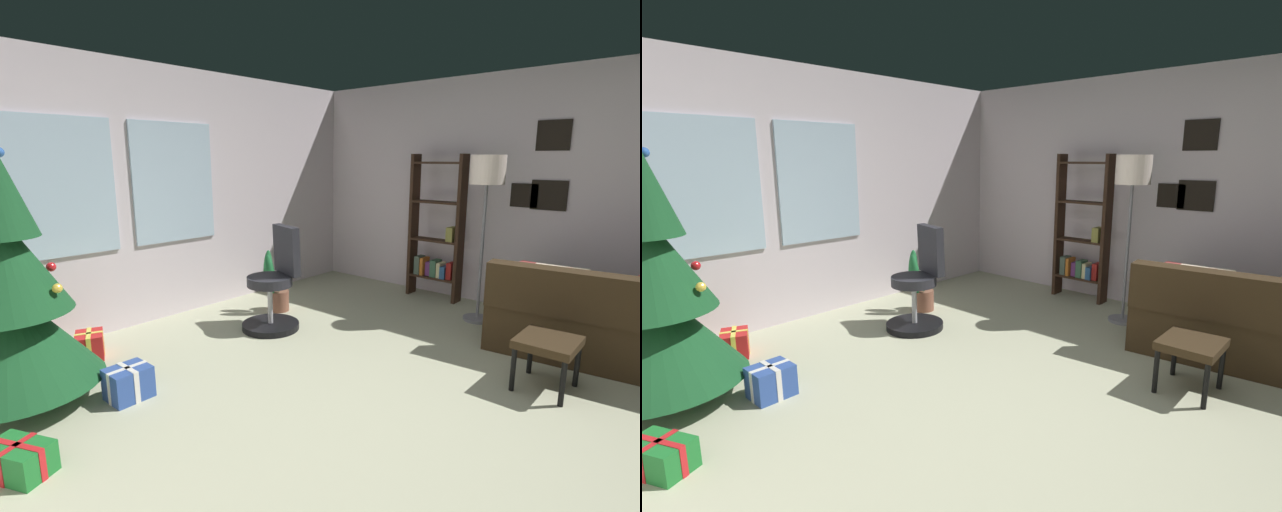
% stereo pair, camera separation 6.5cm
% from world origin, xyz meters
% --- Properties ---
extents(ground_plane, '(5.36, 5.96, 0.10)m').
position_xyz_m(ground_plane, '(0.00, 0.00, -0.05)').
color(ground_plane, '#B4B595').
extents(wall_back_with_windows, '(5.36, 0.12, 2.55)m').
position_xyz_m(wall_back_with_windows, '(-0.02, 3.03, 1.28)').
color(wall_back_with_windows, silver).
rests_on(wall_back_with_windows, ground_plane).
extents(wall_right_with_frames, '(0.12, 5.96, 2.55)m').
position_xyz_m(wall_right_with_frames, '(2.73, -0.00, 1.27)').
color(wall_right_with_frames, silver).
rests_on(wall_right_with_frames, ground_plane).
extents(couch, '(1.71, 1.85, 0.79)m').
position_xyz_m(couch, '(1.98, -0.75, 0.28)').
color(couch, '#342515').
rests_on(couch, ground_plane).
extents(footstool, '(0.44, 0.39, 0.39)m').
position_xyz_m(footstool, '(0.95, -0.49, 0.33)').
color(footstool, '#342515').
rests_on(footstool, ground_plane).
extents(holiday_tree, '(1.06, 1.06, 2.25)m').
position_xyz_m(holiday_tree, '(-1.65, 2.10, 0.76)').
color(holiday_tree, '#4C331E').
rests_on(holiday_tree, ground_plane).
extents(gift_box_red, '(0.31, 0.34, 0.22)m').
position_xyz_m(gift_box_red, '(-1.01, 2.54, 0.11)').
color(gift_box_red, red).
rests_on(gift_box_red, ground_plane).
extents(gift_box_green, '(0.33, 0.39, 0.18)m').
position_xyz_m(gift_box_green, '(-1.89, 1.30, 0.09)').
color(gift_box_green, '#1E722D').
rests_on(gift_box_green, ground_plane).
extents(gift_box_gold, '(0.42, 0.41, 0.15)m').
position_xyz_m(gift_box_gold, '(-1.25, 2.61, 0.07)').
color(gift_box_gold, gold).
rests_on(gift_box_gold, ground_plane).
extents(gift_box_blue, '(0.28, 0.24, 0.23)m').
position_xyz_m(gift_box_blue, '(-1.12, 1.64, 0.11)').
color(gift_box_blue, '#2D4C99').
rests_on(gift_box_blue, ground_plane).
extents(office_chair, '(0.56, 0.56, 1.01)m').
position_xyz_m(office_chair, '(0.50, 1.89, 0.40)').
color(office_chair, black).
rests_on(office_chair, ground_plane).
extents(bookshelf, '(0.18, 0.64, 1.69)m').
position_xyz_m(bookshelf, '(2.46, 1.21, 0.74)').
color(bookshelf, '#321F14').
rests_on(bookshelf, ground_plane).
extents(floor_lamp, '(0.33, 0.33, 1.68)m').
position_xyz_m(floor_lamp, '(2.03, 0.48, 1.40)').
color(floor_lamp, slate).
rests_on(floor_lamp, ground_plane).
extents(potted_plant, '(0.37, 0.39, 0.68)m').
position_xyz_m(potted_plant, '(0.87, 2.24, 0.31)').
color(potted_plant, brown).
rests_on(potted_plant, ground_plane).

